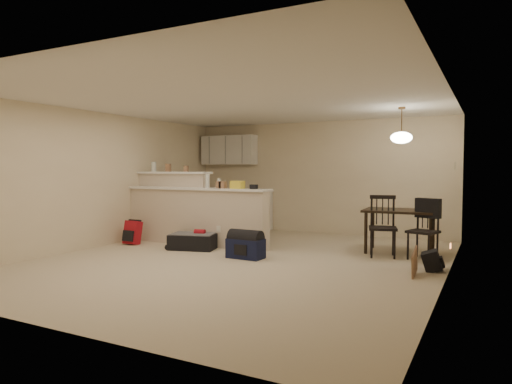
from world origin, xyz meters
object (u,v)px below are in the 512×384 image
Objects in this scene: dining_table at (400,215)px; dining_chair_far at (423,230)px; red_backpack at (133,233)px; black_daypack at (432,261)px; dining_chair_near at (383,226)px; suitcase at (193,242)px; navy_duffel at (246,248)px; pendant_lamp at (401,137)px.

dining_chair_far is (0.43, -0.44, -0.18)m from dining_table.
dining_chair_far is 2.15× the size of red_backpack.
dining_table is 1.46m from black_daypack.
dining_table is 0.55m from dining_chair_near.
dining_chair_far is (0.62, 0.05, -0.03)m from dining_chair_near.
suitcase is 1.28m from navy_duffel.
red_backpack reaches higher than navy_duffel.
dining_table is 3.67m from suitcase.
suitcase is (-3.81, -0.90, -0.34)m from dining_chair_far.
dining_chair_far reaches higher than dining_table.
red_backpack is 2.60m from navy_duffel.
navy_duffel is at bearing 93.90° from black_daypack.
red_backpack is (-4.54, -0.94, -0.28)m from dining_chair_near.
black_daypack is (4.04, 0.14, 0.00)m from suitcase.
dining_chair_near reaches higher than suitcase.
dining_table is 4.96m from red_backpack.
red_backpack reaches higher than suitcase.
dining_table is 1.54× the size of suitcase.
dining_chair_near reaches higher than black_daypack.
dining_chair_near is at bearing 11.15° from red_backpack.
dining_chair_near is 2.28m from navy_duffel.
black_daypack is (2.79, 0.43, -0.02)m from navy_duffel.
red_backpack is 0.76× the size of navy_duffel.
dining_table is 1.33m from pendant_lamp.
dining_table is 2.11× the size of navy_duffel.
pendant_lamp is 2.30m from black_daypack.
pendant_lamp is at bearing 23.79° from black_daypack.
dining_chair_far is 2.85m from navy_duffel.
dining_chair_near is 1.73× the size of navy_duffel.
dining_chair_near is (-0.19, -0.49, -0.15)m from dining_table.
suitcase is 1.37× the size of navy_duffel.
red_backpack is (-4.72, -1.44, -0.44)m from dining_table.
dining_chair_near is 0.62m from dining_chair_far.
black_daypack is (0.66, -1.20, -0.52)m from dining_table.
red_backpack is at bearing 177.18° from dining_chair_near.
pendant_lamp reaches higher than dining_chair_near.
red_backpack is at bearing 169.07° from suitcase.
dining_chair_near reaches higher than red_backpack.
dining_chair_near is at bearing -113.46° from dining_table.
dining_chair_near is 3.21× the size of black_daypack.
dining_chair_far is at bearing -48.41° from dining_table.
pendant_lamp is at bearing 39.49° from navy_duffel.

